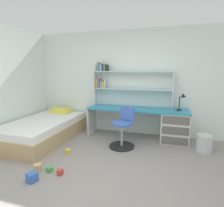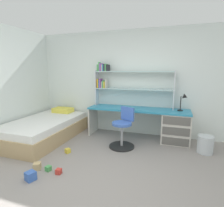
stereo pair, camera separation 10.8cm
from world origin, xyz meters
name	(u,v)px [view 2 (the right image)]	position (x,y,z in m)	size (l,w,h in m)	color
ground_plane	(94,186)	(0.00, 0.00, -0.01)	(5.88, 5.63, 0.02)	gray
room_shell	(63,85)	(-1.21, 1.20, 1.26)	(5.88, 5.63, 2.51)	silver
desk	(165,124)	(0.82, 2.01, 0.40)	(2.29, 0.58, 0.70)	teal
bookshelf_hutch	(122,80)	(-0.22, 2.18, 1.33)	(1.87, 0.22, 1.06)	silver
desk_lamp	(184,100)	(1.19, 2.03, 0.95)	(0.20, 0.16, 0.38)	black
swivel_chair	(123,131)	(0.02, 1.40, 0.33)	(0.52, 0.52, 0.81)	black
bed_platform	(45,129)	(-1.82, 1.28, 0.23)	(1.20, 2.05, 0.57)	tan
waste_bin	(205,144)	(1.60, 1.62, 0.17)	(0.29, 0.29, 0.34)	silver
toy_block_natural_0	(37,166)	(-1.03, 0.10, 0.05)	(0.11, 0.11, 0.11)	tan
toy_block_red_1	(59,171)	(-0.63, 0.10, 0.04)	(0.08, 0.08, 0.08)	red
toy_block_yellow_2	(68,151)	(-0.89, 0.77, 0.04)	(0.09, 0.09, 0.09)	gold
toy_block_green_3	(48,168)	(-0.83, 0.12, 0.04)	(0.08, 0.08, 0.08)	#479E51
toy_block_blue_4	(31,176)	(-0.92, -0.17, 0.06)	(0.13, 0.13, 0.13)	#3860B7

